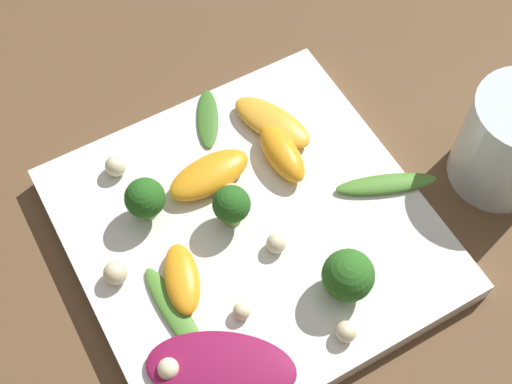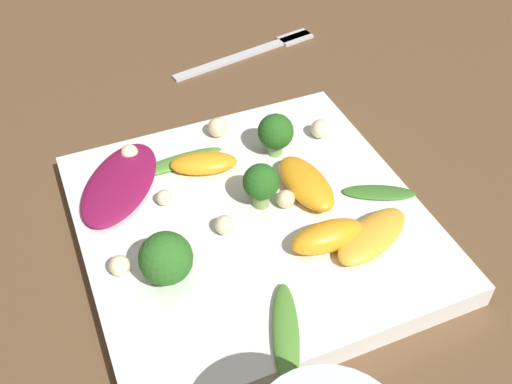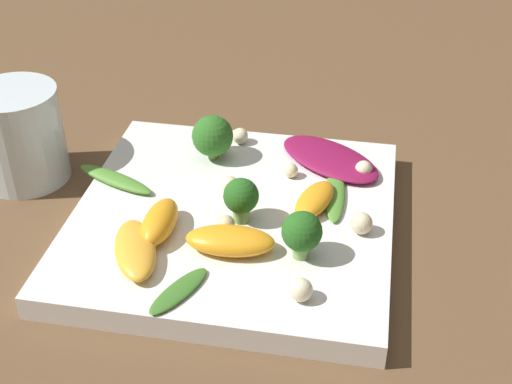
{
  "view_description": "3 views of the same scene",
  "coord_description": "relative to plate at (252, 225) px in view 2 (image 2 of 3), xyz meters",
  "views": [
    {
      "loc": [
        -0.12,
        -0.22,
        0.51
      ],
      "look_at": [
        0.02,
        0.02,
        0.03
      ],
      "focal_mm": 50.0,
      "sensor_mm": 36.0,
      "label": 1
    },
    {
      "loc": [
        0.31,
        -0.12,
        0.36
      ],
      "look_at": [
        -0.01,
        0.01,
        0.03
      ],
      "focal_mm": 42.0,
      "sensor_mm": 36.0,
      "label": 2
    },
    {
      "loc": [
        -0.11,
        0.47,
        0.38
      ],
      "look_at": [
        -0.02,
        -0.0,
        0.04
      ],
      "focal_mm": 50.0,
      "sensor_mm": 36.0,
      "label": 3
    }
  ],
  "objects": [
    {
      "name": "macadamia_nut_2",
      "position": [
        -0.04,
        -0.06,
        0.02
      ],
      "size": [
        0.01,
        0.01,
        0.01
      ],
      "color": "beige",
      "rests_on": "plate"
    },
    {
      "name": "broccoli_floret_1",
      "position": [
        -0.01,
        0.01,
        0.03
      ],
      "size": [
        0.03,
        0.03,
        0.04
      ],
      "color": "#7A9E51",
      "rests_on": "plate"
    },
    {
      "name": "orange_segment_2",
      "position": [
        0.05,
        0.04,
        0.02
      ],
      "size": [
        0.03,
        0.06,
        0.02
      ],
      "color": "orange",
      "rests_on": "plate"
    },
    {
      "name": "arugula_sprig_2",
      "position": [
        0.11,
        -0.02,
        0.01
      ],
      "size": [
        0.08,
        0.05,
        0.01
      ],
      "color": "#518E33",
      "rests_on": "plate"
    },
    {
      "name": "macadamia_nut_1",
      "position": [
        0.01,
        -0.03,
        0.02
      ],
      "size": [
        0.02,
        0.02,
        0.02
      ],
      "color": "beige",
      "rests_on": "plate"
    },
    {
      "name": "arugula_sprig_1",
      "position": [
        -0.08,
        -0.04,
        0.01
      ],
      "size": [
        0.02,
        0.08,
        0.01
      ],
      "color": "#518E33",
      "rests_on": "plate"
    },
    {
      "name": "broccoli_floret_2",
      "position": [
        0.04,
        -0.08,
        0.03
      ],
      "size": [
        0.04,
        0.04,
        0.04
      ],
      "color": "#7A9E51",
      "rests_on": "plate"
    },
    {
      "name": "macadamia_nut_0",
      "position": [
        -0.0,
        0.03,
        0.02
      ],
      "size": [
        0.02,
        0.02,
        0.02
      ],
      "color": "beige",
      "rests_on": "plate"
    },
    {
      "name": "macadamia_nut_6",
      "position": [
        -0.07,
        0.1,
        0.02
      ],
      "size": [
        0.02,
        0.02,
        0.02
      ],
      "color": "beige",
      "rests_on": "plate"
    },
    {
      "name": "broccoli_floret_0",
      "position": [
        -0.06,
        0.05,
        0.03
      ],
      "size": [
        0.03,
        0.03,
        0.04
      ],
      "color": "#84AD5B",
      "rests_on": "plate"
    },
    {
      "name": "orange_segment_0",
      "position": [
        -0.07,
        -0.02,
        0.02
      ],
      "size": [
        0.04,
        0.06,
        0.02
      ],
      "color": "orange",
      "rests_on": "plate"
    },
    {
      "name": "plate",
      "position": [
        0.0,
        0.0,
        0.0
      ],
      "size": [
        0.26,
        0.26,
        0.02
      ],
      "color": "white",
      "rests_on": "ground_plane"
    },
    {
      "name": "macadamia_nut_5",
      "position": [
        0.02,
        -0.11,
        0.02
      ],
      "size": [
        0.02,
        0.02,
        0.02
      ],
      "color": "beige",
      "rests_on": "plate"
    },
    {
      "name": "arugula_sprig_0",
      "position": [
        0.02,
        0.11,
        0.01
      ],
      "size": [
        0.04,
        0.06,
        0.0
      ],
      "color": "#3D7528",
      "rests_on": "plate"
    },
    {
      "name": "macadamia_nut_4",
      "position": [
        -0.1,
        -0.07,
        0.02
      ],
      "size": [
        0.02,
        0.02,
        0.02
      ],
      "color": "beige",
      "rests_on": "plate"
    },
    {
      "name": "orange_segment_3",
      "position": [
        -0.01,
        0.05,
        0.02
      ],
      "size": [
        0.07,
        0.04,
        0.02
      ],
      "color": "orange",
      "rests_on": "plate"
    },
    {
      "name": "macadamia_nut_3",
      "position": [
        -0.11,
        0.01,
        0.02
      ],
      "size": [
        0.02,
        0.02,
        0.02
      ],
      "color": "beige",
      "rests_on": "plate"
    },
    {
      "name": "ground_plane",
      "position": [
        0.0,
        0.0,
        -0.01
      ],
      "size": [
        2.4,
        2.4,
        0.0
      ],
      "primitive_type": "plane",
      "color": "brown"
    },
    {
      "name": "radicchio_leaf_0",
      "position": [
        -0.07,
        -0.09,
        0.02
      ],
      "size": [
        0.12,
        0.1,
        0.01
      ],
      "color": "maroon",
      "rests_on": "plate"
    },
    {
      "name": "fork",
      "position": [
        -0.26,
        0.12,
        -0.01
      ],
      "size": [
        0.05,
        0.18,
        0.01
      ],
      "color": "silver",
      "rests_on": "ground_plane"
    },
    {
      "name": "orange_segment_1",
      "position": [
        0.06,
        0.07,
        0.02
      ],
      "size": [
        0.06,
        0.08,
        0.01
      ],
      "color": "#FCAD33",
      "rests_on": "plate"
    }
  ]
}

